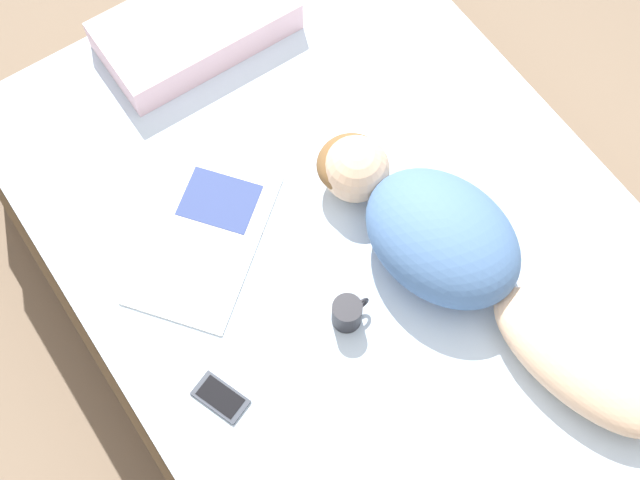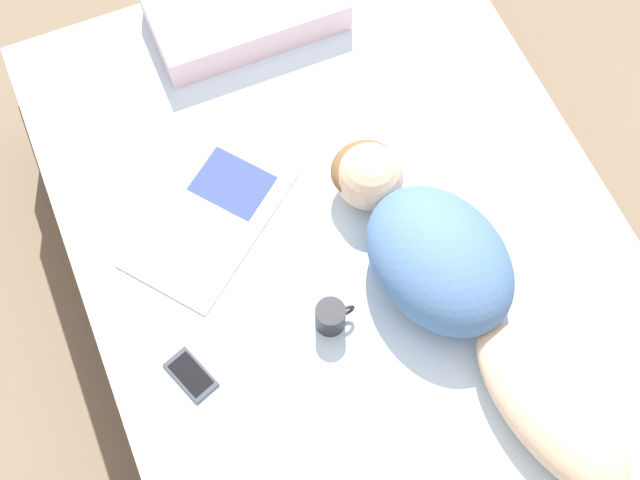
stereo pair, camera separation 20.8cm
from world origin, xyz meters
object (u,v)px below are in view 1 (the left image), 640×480
Objects in this scene: person at (462,257)px; open_magazine at (204,237)px; cell_phone at (221,397)px; coffee_mug at (347,313)px.

person reaches higher than open_magazine.
open_magazine is at bearing 43.72° from cell_phone.
cell_phone is at bearing 179.01° from coffee_mug.
coffee_mug is at bearing 158.79° from person.
person reaches higher than cell_phone.
coffee_mug is (-0.34, 0.06, -0.05)m from person.
open_magazine is (-0.54, 0.49, -0.10)m from person.
person is 0.75m from cell_phone.
person is 7.38× the size of cell_phone.
person is at bearing -25.31° from cell_phone.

